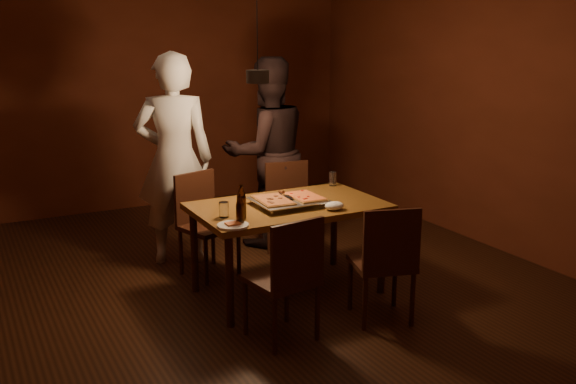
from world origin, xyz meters
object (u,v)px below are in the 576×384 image
dining_table (288,213)px  chair_near_left (288,269)px  diner_white (174,159)px  pendant_lamp (258,75)px  chair_far_right (290,201)px  beer_bottle_b (241,202)px  plate_slice (233,225)px  beer_bottle_a (240,209)px  chair_near_right (386,254)px  diner_dark (267,153)px  pizza_tray (289,202)px  chair_far_left (203,214)px

dining_table → chair_near_left: bearing=-117.8°
diner_white → pendant_lamp: bearing=130.9°
chair_far_right → beer_bottle_b: bearing=57.0°
plate_slice → beer_bottle_b: bearing=47.3°
plate_slice → chair_far_right: bearing=46.8°
beer_bottle_a → beer_bottle_b: size_ratio=0.87×
chair_far_right → beer_bottle_b: 1.40m
beer_bottle_b → chair_near_right: bearing=-36.4°
chair_near_right → diner_white: diner_white is taller
chair_near_right → diner_dark: 2.09m
beer_bottle_a → diner_dark: size_ratio=0.12×
chair_near_left → dining_table: bearing=53.9°
chair_far_right → beer_bottle_a: beer_bottle_a is taller
pizza_tray → plate_slice: 0.70m
plate_slice → pendant_lamp: bearing=49.6°
chair_near_right → beer_bottle_b: (-0.85, 0.63, 0.34)m
diner_white → pendant_lamp: (0.39, -0.96, 0.80)m
plate_slice → diner_white: (0.07, 1.51, 0.20)m
chair_far_left → beer_bottle_a: (-0.11, -1.08, 0.33)m
chair_far_left → beer_bottle_b: beer_bottle_b is taller
chair_far_left → diner_dark: diner_dark is taller
pizza_tray → pendant_lamp: size_ratio=0.50×
chair_far_right → chair_near_right: size_ratio=0.94×
plate_slice → diner_dark: bearing=56.4°
beer_bottle_b → pendant_lamp: size_ratio=0.24×
plate_slice → diner_dark: (1.04, 1.57, 0.17)m
beer_bottle_b → pendant_lamp: 1.02m
chair_near_left → pendant_lamp: (0.24, 0.97, 1.22)m
dining_table → chair_far_right: (0.43, 0.78, -0.14)m
dining_table → beer_bottle_a: 0.67m
pizza_tray → diner_white: bearing=112.6°
dining_table → chair_far_right: chair_far_right is taller
plate_slice → pizza_tray: bearing=27.5°
beer_bottle_b → chair_near_left: bearing=-81.2°
chair_near_left → chair_far_right: bearing=53.2°
dining_table → chair_far_left: size_ratio=2.86×
chair_near_right → pendant_lamp: 1.68m
chair_far_left → beer_bottle_b: size_ratio=2.03×
beer_bottle_a → diner_white: size_ratio=0.12×
chair_far_left → plate_slice: (-0.18, -1.10, 0.22)m
chair_far_left → pendant_lamp: (0.29, -0.56, 1.22)m
chair_far_right → pendant_lamp: 1.48m
chair_near_left → beer_bottle_a: bearing=100.1°
chair_far_left → pendant_lamp: bearing=99.9°
chair_near_right → diner_white: (-0.91, 1.99, 0.43)m
chair_near_left → diner_white: 1.98m
diner_white → pendant_lamp: size_ratio=1.75×
chair_far_left → beer_bottle_a: beer_bottle_a is taller
dining_table → plate_slice: (-0.63, -0.35, 0.08)m
chair_near_left → pendant_lamp: 1.58m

